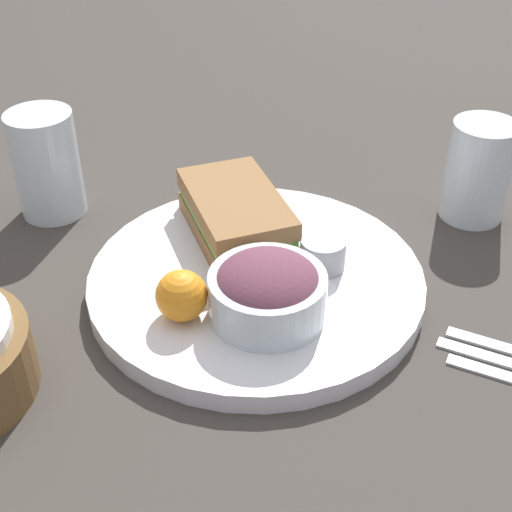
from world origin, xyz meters
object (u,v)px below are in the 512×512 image
object	(u,v)px
salad_bowl	(267,291)
dressing_cup	(323,253)
sandwich	(236,215)
water_glass	(478,171)
plate	(256,281)
drink_glass	(47,164)

from	to	relation	value
salad_bowl	dressing_cup	bearing A→B (deg)	-73.46
sandwich	water_glass	distance (m)	0.28
salad_bowl	dressing_cup	distance (m)	0.09
salad_bowl	water_glass	bearing A→B (deg)	-85.94
plate	salad_bowl	bearing A→B (deg)	152.85
sandwich	dressing_cup	xyz separation A→B (m)	(-0.10, -0.04, -0.01)
sandwich	drink_glass	size ratio (longest dim) A/B	1.37
sandwich	water_glass	size ratio (longest dim) A/B	1.46
sandwich	water_glass	xyz separation A→B (m)	(-0.10, -0.26, 0.01)
dressing_cup	drink_glass	bearing A→B (deg)	29.10
sandwich	drink_glass	xyz separation A→B (m)	(0.19, 0.12, 0.02)
sandwich	dressing_cup	bearing A→B (deg)	-159.87
salad_bowl	water_glass	distance (m)	0.31
plate	dressing_cup	bearing A→B (deg)	-117.44
drink_glass	dressing_cup	bearing A→B (deg)	-150.90
plate	sandwich	xyz separation A→B (m)	(0.07, -0.02, 0.03)
dressing_cup	sandwich	bearing A→B (deg)	20.13
salad_bowl	drink_glass	size ratio (longest dim) A/B	0.87
dressing_cup	water_glass	distance (m)	0.22
drink_glass	sandwich	bearing A→B (deg)	-146.82
salad_bowl	dressing_cup	xyz separation A→B (m)	(0.03, -0.09, -0.01)
plate	drink_glass	size ratio (longest dim) A/B	2.71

